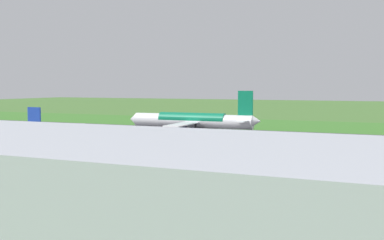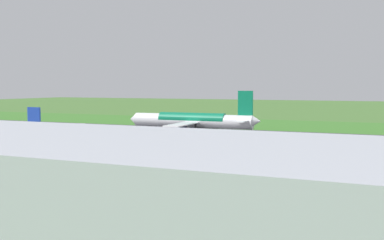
% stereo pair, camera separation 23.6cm
% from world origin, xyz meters
% --- Properties ---
extents(ground_plane, '(800.00, 800.00, 0.00)m').
position_xyz_m(ground_plane, '(0.00, 0.00, 0.00)').
color(ground_plane, '#477233').
extents(runway_asphalt, '(600.00, 31.44, 0.06)m').
position_xyz_m(runway_asphalt, '(0.00, 0.00, 0.03)').
color(runway_asphalt, '#38383D').
rests_on(runway_asphalt, ground).
extents(apron_concrete, '(440.00, 110.00, 0.05)m').
position_xyz_m(apron_concrete, '(0.00, 66.26, 0.03)').
color(apron_concrete, gray).
rests_on(apron_concrete, ground).
extents(grass_verge_foreground, '(600.00, 80.00, 0.04)m').
position_xyz_m(grass_verge_foreground, '(0.00, -33.73, 0.02)').
color(grass_verge_foreground, '#3C782B').
rests_on(grass_verge_foreground, ground).
extents(airliner_main, '(54.07, 44.17, 15.88)m').
position_xyz_m(airliner_main, '(5.01, -0.01, 4.35)').
color(airliner_main, white).
rests_on(airliner_main, ground).
extents(airliner_parked_mid, '(41.77, 34.21, 12.19)m').
position_xyz_m(airliner_parked_mid, '(2.30, 72.27, 3.33)').
color(airliner_parked_mid, white).
rests_on(airliner_parked_mid, ground).
extents(service_truck_baggage, '(2.99, 6.04, 2.65)m').
position_xyz_m(service_truck_baggage, '(59.52, 34.37, 1.40)').
color(service_truck_baggage, '#B21914').
rests_on(service_truck_baggage, ground).
extents(service_car_followme, '(3.59, 4.55, 1.62)m').
position_xyz_m(service_car_followme, '(-12.35, 26.75, 0.84)').
color(service_car_followme, gray).
rests_on(service_car_followme, ground).
extents(service_truck_fuel, '(6.20, 3.82, 2.65)m').
position_xyz_m(service_truck_fuel, '(48.91, 13.17, 1.40)').
color(service_truck_fuel, black).
rests_on(service_truck_fuel, ground).
extents(no_stopping_sign, '(0.60, 0.10, 2.35)m').
position_xyz_m(no_stopping_sign, '(-6.24, -33.75, 1.40)').
color(no_stopping_sign, slate).
rests_on(no_stopping_sign, ground).
extents(traffic_cone_orange, '(0.40, 0.40, 0.55)m').
position_xyz_m(traffic_cone_orange, '(-1.43, -33.74, 0.28)').
color(traffic_cone_orange, orange).
rests_on(traffic_cone_orange, ground).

